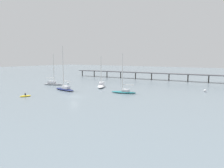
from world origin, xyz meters
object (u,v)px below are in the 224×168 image
object	(u,v)px
dinghy_yellow	(25,96)
sailboat_white	(101,85)
mooring_buoy_inner	(205,91)
sailboat_gray	(53,83)
mooring_buoy_outer	(68,83)
sailboat_teal	(124,91)
pier	(187,72)
sailboat_navy	(65,88)

from	to	relation	value
dinghy_yellow	sailboat_white	bearing A→B (deg)	75.94
sailboat_white	mooring_buoy_inner	size ratio (longest dim) A/B	13.52
sailboat_gray	mooring_buoy_outer	distance (m)	5.84
sailboat_teal	pier	bearing A→B (deg)	79.46
sailboat_white	sailboat_navy	xyz separation A→B (m)	(-5.53, -12.51, 0.05)
sailboat_teal	mooring_buoy_outer	bearing A→B (deg)	168.35
dinghy_yellow	mooring_buoy_outer	bearing A→B (deg)	110.44
sailboat_navy	mooring_buoy_outer	xyz separation A→B (m)	(-10.55, 11.92, -0.42)
sailboat_teal	mooring_buoy_outer	world-z (taller)	sailboat_teal
sailboat_gray	mooring_buoy_inner	size ratio (longest dim) A/B	14.54
sailboat_navy	mooring_buoy_inner	xyz separation A→B (m)	(38.65, 21.69, -0.39)
pier	mooring_buoy_outer	world-z (taller)	pier
sailboat_teal	mooring_buoy_outer	xyz separation A→B (m)	(-29.30, 6.04, -0.30)
mooring_buoy_inner	sailboat_navy	bearing A→B (deg)	-150.70
sailboat_navy	mooring_buoy_outer	size ratio (longest dim) A/B	18.84
pier	sailboat_white	distance (m)	41.97
sailboat_white	mooring_buoy_outer	bearing A→B (deg)	-177.90
sailboat_white	dinghy_yellow	xyz separation A→B (m)	(-6.55, -26.15, -0.54)
sailboat_teal	dinghy_yellow	distance (m)	27.79
sailboat_navy	pier	bearing A→B (deg)	61.20
sailboat_white	sailboat_teal	xyz separation A→B (m)	(13.23, -6.63, -0.07)
sailboat_gray	sailboat_navy	distance (m)	15.97
sailboat_navy	dinghy_yellow	xyz separation A→B (m)	(-1.02, -13.64, -0.60)
sailboat_white	sailboat_navy	size ratio (longest dim) A/B	0.79
sailboat_navy	sailboat_teal	bearing A→B (deg)	17.39
sailboat_navy	dinghy_yellow	world-z (taller)	sailboat_navy
sailboat_white	sailboat_teal	bearing A→B (deg)	-26.62
pier	dinghy_yellow	bearing A→B (deg)	-114.02
sailboat_navy	mooring_buoy_outer	world-z (taller)	sailboat_navy
pier	mooring_buoy_outer	bearing A→B (deg)	-135.46
pier	mooring_buoy_inner	size ratio (longest dim) A/B	104.30
sailboat_gray	dinghy_yellow	xyz separation A→B (m)	(13.16, -21.00, -0.53)
pier	sailboat_teal	distance (m)	43.57
sailboat_navy	mooring_buoy_outer	bearing A→B (deg)	131.50
sailboat_teal	sailboat_navy	size ratio (longest dim) A/B	0.82
sailboat_white	mooring_buoy_outer	world-z (taller)	sailboat_white
sailboat_gray	sailboat_navy	bearing A→B (deg)	-27.41
pier	sailboat_navy	xyz separation A→B (m)	(-26.71, -48.58, -3.39)
sailboat_navy	dinghy_yellow	bearing A→B (deg)	-94.28
sailboat_white	sailboat_teal	size ratio (longest dim) A/B	0.95
mooring_buoy_outer	sailboat_navy	bearing A→B (deg)	-48.50
sailboat_white	sailboat_gray	bearing A→B (deg)	-165.34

